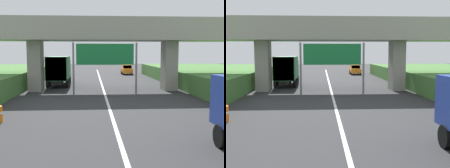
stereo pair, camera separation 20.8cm
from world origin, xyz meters
TOP-DOWN VIEW (x-y plane):
  - lane_centre_stripe at (0.00, 22.51)m, footprint 0.20×85.03m
  - overpass_bridge at (0.00, 28.14)m, footprint 40.00×4.80m
  - overhead_highway_sign at (0.00, 24.53)m, footprint 5.88×0.18m
  - truck_green at (-5.01, 32.78)m, footprint 2.44×7.30m
  - car_orange at (5.06, 50.12)m, footprint 1.86×4.10m

SIDE VIEW (x-z plane):
  - lane_centre_stripe at x=0.00m, z-range 0.00..0.01m
  - car_orange at x=5.06m, z-range 0.00..1.72m
  - truck_green at x=-5.01m, z-range 0.21..3.65m
  - overhead_highway_sign at x=0.00m, z-range 1.08..5.86m
  - overpass_bridge at x=0.00m, z-range 1.79..9.07m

